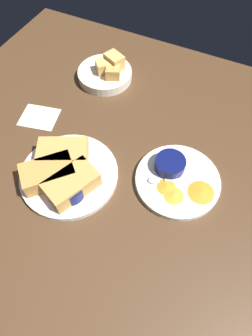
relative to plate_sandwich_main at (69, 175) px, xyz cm
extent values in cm
cube|color=#4C331E|center=(2.28, 10.77, -2.30)|extent=(110.00, 110.00, 3.00)
cylinder|color=silver|center=(0.00, 0.00, 0.00)|extent=(25.87, 25.87, 1.60)
cube|color=tan|center=(-3.44, 3.51, 3.20)|extent=(15.02, 12.59, 4.80)
cube|color=#DB938E|center=(-3.44, 3.51, 3.20)|extent=(14.99, 12.16, 0.80)
cube|color=#C68C42|center=(-3.51, -3.44, 3.20)|extent=(14.46, 14.66, 4.80)
cube|color=#DB938E|center=(-3.51, -3.44, 3.20)|extent=(14.20, 14.43, 0.80)
cube|color=tan|center=(3.44, -3.51, 3.20)|extent=(12.15, 14.95, 4.80)
cube|color=#DB938E|center=(3.44, -3.51, 3.20)|extent=(11.69, 14.95, 0.80)
cylinder|color=#0C144C|center=(3.37, -4.74, 2.75)|extent=(7.76, 7.76, 3.90)
cylinder|color=black|center=(3.37, -4.74, 4.30)|extent=(6.36, 6.36, 0.60)
cube|color=silver|center=(-4.14, 2.05, 1.05)|extent=(4.62, 4.28, 0.40)
ellipsoid|color=silver|center=(-0.06, -1.64, 1.20)|extent=(3.85, 3.78, 0.80)
cylinder|color=silver|center=(26.48, 10.32, 0.00)|extent=(22.17, 22.17, 1.60)
cylinder|color=#0C144C|center=(23.15, 13.09, 2.42)|extent=(7.94, 7.94, 3.24)
cylinder|color=olive|center=(23.15, 13.09, 3.64)|extent=(6.51, 6.51, 0.60)
cube|color=silver|center=(25.96, 10.06, 1.05)|extent=(5.26, 3.22, 0.40)
ellipsoid|color=silver|center=(21.07, 7.55, 1.20)|extent=(3.85, 3.42, 0.80)
cone|color=orange|center=(24.54, 7.18, 1.10)|extent=(6.25, 6.25, 0.60)
cone|color=orange|center=(33.01, 9.59, 1.10)|extent=(9.54, 9.54, 0.60)
cone|color=gold|center=(27.16, 5.73, 1.10)|extent=(6.97, 6.97, 0.60)
cylinder|color=silver|center=(-9.65, 38.28, 0.70)|extent=(17.95, 17.95, 3.00)
cube|color=tan|center=(-9.28, 38.51, 4.03)|extent=(7.37, 7.34, 3.65)
cube|color=tan|center=(-6.07, 37.64, 4.00)|extent=(6.39, 7.24, 3.61)
cube|color=tan|center=(-7.30, 40.95, 4.69)|extent=(7.27, 6.46, 4.99)
cube|color=white|center=(-19.48, 13.81, -0.60)|extent=(12.76, 11.27, 0.40)
camera|label=1|loc=(30.53, -28.62, 65.18)|focal=30.69mm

